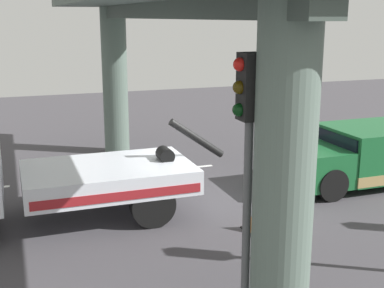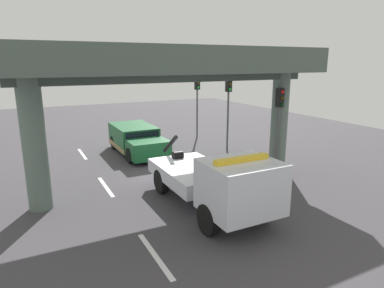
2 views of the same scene
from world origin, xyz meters
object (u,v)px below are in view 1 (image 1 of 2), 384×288
object	(u,v)px
tow_truck_white	(20,174)
traffic_cone_orange	(257,217)
towed_van_green	(369,155)
traffic_light_mid	(248,135)

from	to	relation	value
tow_truck_white	traffic_cone_orange	world-z (taller)	tow_truck_white
towed_van_green	tow_truck_white	bearing A→B (deg)	0.03
traffic_cone_orange	tow_truck_white	bearing A→B (deg)	-23.18
traffic_light_mid	tow_truck_white	bearing A→B (deg)	-60.97
tow_truck_white	traffic_cone_orange	bearing A→B (deg)	156.82
towed_van_green	traffic_cone_orange	xyz separation A→B (m)	(4.48, 2.04, -0.47)
towed_van_green	traffic_light_mid	distance (m)	8.52
traffic_light_mid	traffic_cone_orange	xyz separation A→B (m)	(-1.85, -3.20, -2.67)
tow_truck_white	traffic_light_mid	distance (m)	6.26
traffic_cone_orange	towed_van_green	bearing A→B (deg)	-155.48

